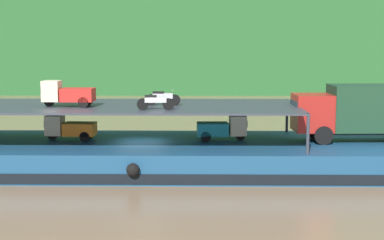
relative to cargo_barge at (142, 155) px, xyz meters
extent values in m
plane|color=#7F664C|center=(0.00, 0.02, -0.75)|extent=(400.00, 400.00, 0.00)
cube|color=navy|center=(0.00, 0.02, 0.00)|extent=(33.84, 8.16, 1.50)
cube|color=black|center=(0.00, -4.08, -0.40)|extent=(33.16, 0.06, 0.50)
sphere|color=black|center=(0.00, -4.25, 0.10)|extent=(0.64, 0.64, 0.64)
cube|color=maroon|center=(9.32, 0.19, 2.35)|extent=(2.09, 2.27, 2.00)
cube|color=#192833|center=(8.29, 0.15, 2.70)|extent=(0.14, 1.84, 0.60)
cube|color=#193823|center=(12.72, 0.33, 2.60)|extent=(4.89, 2.49, 2.50)
cube|color=black|center=(12.72, 0.33, 1.30)|extent=(6.85, 1.66, 0.20)
cylinder|color=black|center=(9.68, 1.22, 1.25)|extent=(1.01, 0.32, 1.00)
cylinder|color=black|center=(9.76, -0.80, 1.25)|extent=(1.01, 0.32, 1.00)
cylinder|color=#2D333D|center=(8.44, 3.62, 1.75)|extent=(0.16, 0.16, 2.00)
cylinder|color=#2D333D|center=(8.44, -3.58, 1.75)|extent=(0.16, 0.16, 2.00)
cube|color=#2D333D|center=(-3.80, 0.02, 2.70)|extent=(24.64, 7.36, 0.10)
cube|color=orange|center=(-3.47, 0.44, 1.38)|extent=(1.77, 1.30, 0.70)
cube|color=beige|center=(-4.86, 0.52, 1.58)|extent=(0.96, 1.05, 1.10)
cube|color=#19232D|center=(-5.33, 0.55, 1.69)|extent=(0.09, 0.85, 0.38)
cylinder|color=black|center=(-5.01, 0.53, 1.03)|extent=(0.57, 0.17, 0.56)
cylinder|color=black|center=(-3.03, 0.94, 1.03)|extent=(0.57, 0.17, 0.56)
cylinder|color=black|center=(-3.10, -0.12, 1.03)|extent=(0.57, 0.17, 0.56)
cube|color=teal|center=(3.90, 0.53, 1.38)|extent=(1.77, 1.30, 0.70)
cube|color=beige|center=(5.30, 0.61, 1.58)|extent=(0.96, 1.05, 1.10)
cube|color=#19232D|center=(5.76, 0.64, 1.69)|extent=(0.09, 0.85, 0.38)
cylinder|color=black|center=(5.45, 0.62, 1.03)|extent=(0.57, 0.17, 0.56)
cylinder|color=black|center=(3.53, -0.02, 1.03)|extent=(0.57, 0.17, 0.56)
cylinder|color=black|center=(3.47, 1.04, 1.03)|extent=(0.57, 0.17, 0.56)
cube|color=red|center=(-3.30, -0.65, 3.38)|extent=(1.73, 1.24, 0.70)
cube|color=beige|center=(-4.70, -0.61, 3.58)|extent=(0.93, 1.02, 1.10)
cube|color=#19232D|center=(-5.17, -0.60, 3.69)|extent=(0.06, 0.85, 0.38)
cylinder|color=black|center=(-4.85, -0.61, 3.03)|extent=(0.56, 0.15, 0.56)
cylinder|color=black|center=(-2.88, -0.13, 3.03)|extent=(0.56, 0.15, 0.56)
cylinder|color=black|center=(-2.91, -1.19, 3.03)|extent=(0.56, 0.15, 0.56)
cylinder|color=black|center=(1.61, -2.17, 3.05)|extent=(0.60, 0.12, 0.60)
cylinder|color=black|center=(0.31, -2.21, 3.05)|extent=(0.60, 0.12, 0.60)
cube|color=#B7B7BC|center=(0.96, -2.19, 3.27)|extent=(1.11, 0.23, 0.28)
cube|color=black|center=(0.71, -2.20, 3.45)|extent=(0.61, 0.22, 0.12)
cylinder|color=#B2B2B7|center=(1.51, -2.17, 3.60)|extent=(0.06, 0.55, 0.04)
cylinder|color=black|center=(1.84, -0.05, 3.05)|extent=(0.61, 0.16, 0.60)
cylinder|color=black|center=(0.55, 0.09, 3.05)|extent=(0.61, 0.16, 0.60)
cube|color=#B7B7BC|center=(1.19, 0.02, 3.27)|extent=(1.12, 0.32, 0.28)
cube|color=black|center=(0.94, 0.04, 3.45)|extent=(0.62, 0.26, 0.12)
cylinder|color=#B2B2B7|center=(1.74, -0.04, 3.60)|extent=(0.10, 0.55, 0.04)
camera|label=1|loc=(3.26, -32.55, 6.28)|focal=56.55mm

